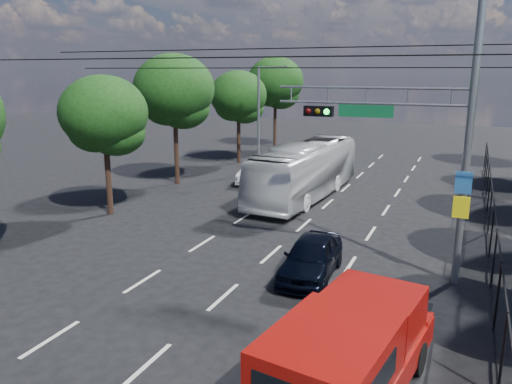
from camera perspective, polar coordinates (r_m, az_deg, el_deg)
The scene contains 14 objects.
ground at distance 12.78m, azimuth -12.40°, elevation -18.78°, with size 120.00×120.00×0.00m, color black.
lane_markings at distance 24.50m, azimuth 6.95°, elevation -2.47°, with size 6.12×38.00×0.01m.
signal_mast at distance 16.72m, azimuth 19.11°, elevation 7.64°, with size 6.43×0.39×9.50m.
streetlight_left at distance 33.33m, azimuth 0.57°, elevation 8.82°, with size 2.09×0.22×7.08m.
utility_wires at distance 18.64m, azimuth 2.89°, elevation 15.05°, with size 22.00×5.04×0.74m.
fence_right at distance 21.59m, azimuth 25.29°, elevation -3.12°, with size 0.06×34.03×2.00m.
tree_left_b at distance 24.49m, azimuth -16.89°, elevation 7.96°, with size 4.08×4.08×6.63m.
tree_left_c at distance 30.43m, azimuth -9.28°, elevation 10.91°, with size 4.80×4.80×7.80m.
tree_left_d at distance 37.27m, azimuth -1.99°, elevation 10.53°, with size 4.20×4.20×6.83m.
tree_left_e at distance 44.67m, azimuth 2.26°, elevation 12.10°, with size 4.92×4.92×7.99m.
red_pickup at distance 10.95m, azimuth 10.72°, elevation -17.64°, with size 2.90×5.99×2.14m.
navy_hatchback at distance 17.02m, azimuth 6.33°, elevation -7.39°, with size 1.63×4.06×1.38m, color black.
white_bus at distance 27.32m, azimuth 5.66°, elevation 2.48°, with size 2.52×10.76×3.00m, color silver.
white_van at distance 31.00m, azimuth 0.02°, elevation 2.32°, with size 1.41×4.05×1.33m, color white.
Camera 1 is at (6.56, -8.61, 6.80)m, focal length 35.00 mm.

